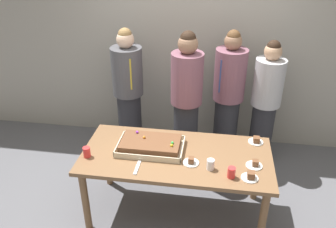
% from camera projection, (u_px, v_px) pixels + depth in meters
% --- Properties ---
extents(ground_plane, '(12.00, 12.00, 0.00)m').
position_uv_depth(ground_plane, '(176.00, 212.00, 3.70)').
color(ground_plane, '#5B5B60').
extents(interior_back_panel, '(8.00, 0.12, 3.00)m').
position_uv_depth(interior_back_panel, '(194.00, 32.00, 4.36)').
color(interior_back_panel, '#9E998E').
rests_on(interior_back_panel, ground_plane).
extents(party_table, '(1.82, 0.86, 0.75)m').
position_uv_depth(party_table, '(176.00, 162.00, 3.38)').
color(party_table, brown).
rests_on(party_table, ground_plane).
extents(sheet_cake, '(0.64, 0.40, 0.12)m').
position_uv_depth(sheet_cake, '(151.00, 145.00, 3.39)').
color(sheet_cake, beige).
rests_on(sheet_cake, party_table).
extents(plated_slice_near_left, '(0.15, 0.15, 0.07)m').
position_uv_depth(plated_slice_near_left, '(250.00, 176.00, 3.01)').
color(plated_slice_near_left, white).
rests_on(plated_slice_near_left, party_table).
extents(plated_slice_near_right, '(0.15, 0.15, 0.06)m').
position_uv_depth(plated_slice_near_right, '(255.00, 164.00, 3.16)').
color(plated_slice_near_right, white).
rests_on(plated_slice_near_right, party_table).
extents(plated_slice_far_left, '(0.15, 0.15, 0.07)m').
position_uv_depth(plated_slice_far_left, '(256.00, 141.00, 3.50)').
color(plated_slice_far_left, white).
rests_on(plated_slice_far_left, party_table).
extents(plated_slice_far_right, '(0.15, 0.15, 0.07)m').
position_uv_depth(plated_slice_far_right, '(191.00, 162.00, 3.20)').
color(plated_slice_far_right, white).
rests_on(plated_slice_far_right, party_table).
extents(drink_cup_nearest, '(0.07, 0.07, 0.10)m').
position_uv_depth(drink_cup_nearest, '(211.00, 164.00, 3.11)').
color(drink_cup_nearest, white).
rests_on(drink_cup_nearest, party_table).
extents(drink_cup_middle, '(0.07, 0.07, 0.10)m').
position_uv_depth(drink_cup_middle, '(87.00, 152.00, 3.28)').
color(drink_cup_middle, red).
rests_on(drink_cup_middle, party_table).
extents(drink_cup_far_end, '(0.07, 0.07, 0.10)m').
position_uv_depth(drink_cup_far_end, '(231.00, 173.00, 3.01)').
color(drink_cup_far_end, red).
rests_on(drink_cup_far_end, party_table).
extents(cake_server_utensil, '(0.03, 0.20, 0.01)m').
position_uv_depth(cake_server_utensil, '(137.00, 168.00, 3.15)').
color(cake_server_utensil, silver).
rests_on(cake_server_utensil, party_table).
extents(person_serving_front, '(0.36, 0.36, 1.73)m').
position_uv_depth(person_serving_front, '(186.00, 103.00, 3.96)').
color(person_serving_front, '#28282D').
rests_on(person_serving_front, ground_plane).
extents(person_green_shirt_behind, '(0.37, 0.37, 1.67)m').
position_uv_depth(person_green_shirt_behind, '(128.00, 93.00, 4.28)').
color(person_green_shirt_behind, '#28282D').
rests_on(person_green_shirt_behind, ground_plane).
extents(person_striped_tie_right, '(0.37, 0.37, 1.68)m').
position_uv_depth(person_striped_tie_right, '(228.00, 97.00, 4.17)').
color(person_striped_tie_right, '#28282D').
rests_on(person_striped_tie_right, ground_plane).
extents(person_far_right_suit, '(0.35, 0.35, 1.59)m').
position_uv_depth(person_far_right_suit, '(265.00, 104.00, 4.12)').
color(person_far_right_suit, '#28282D').
rests_on(person_far_right_suit, ground_plane).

